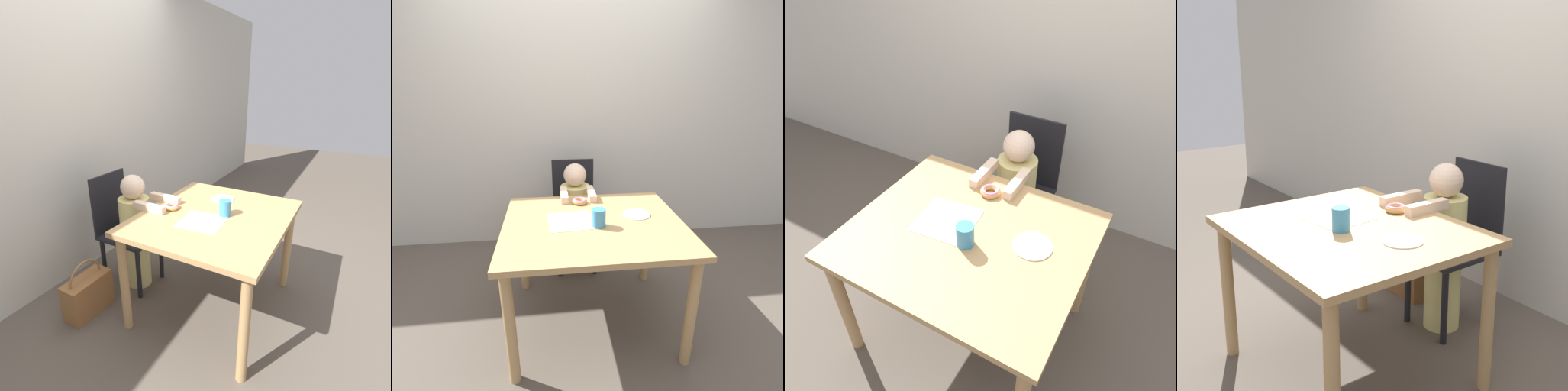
% 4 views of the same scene
% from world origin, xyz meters
% --- Properties ---
extents(ground_plane, '(12.00, 12.00, 0.00)m').
position_xyz_m(ground_plane, '(0.00, 0.00, 0.00)').
color(ground_plane, brown).
extents(wall_back, '(8.00, 0.05, 2.50)m').
position_xyz_m(wall_back, '(0.00, 1.25, 1.25)').
color(wall_back, beige).
rests_on(wall_back, ground_plane).
extents(dining_table, '(1.09, 0.94, 0.74)m').
position_xyz_m(dining_table, '(0.00, 0.00, 0.64)').
color(dining_table, tan).
rests_on(dining_table, ground_plane).
extents(chair, '(0.36, 0.42, 0.91)m').
position_xyz_m(chair, '(-0.06, 0.77, 0.46)').
color(chair, black).
rests_on(chair, ground_plane).
extents(child_figure, '(0.25, 0.46, 0.94)m').
position_xyz_m(child_figure, '(-0.06, 0.65, 0.48)').
color(child_figure, '#E0D17F').
rests_on(child_figure, ground_plane).
extents(donut, '(0.11, 0.11, 0.03)m').
position_xyz_m(donut, '(-0.05, 0.31, 0.76)').
color(donut, tan).
rests_on(donut, dining_table).
extents(napkin, '(0.30, 0.30, 0.00)m').
position_xyz_m(napkin, '(-0.13, 0.03, 0.74)').
color(napkin, white).
rests_on(napkin, dining_table).
extents(handbag, '(0.35, 0.16, 0.42)m').
position_xyz_m(handbag, '(-0.50, 0.76, 0.15)').
color(handbag, brown).
rests_on(handbag, ground_plane).
extents(cup, '(0.08, 0.08, 0.11)m').
position_xyz_m(cup, '(0.02, -0.06, 0.79)').
color(cup, teal).
rests_on(cup, dining_table).
extents(plate, '(0.18, 0.18, 0.01)m').
position_xyz_m(plate, '(0.29, 0.07, 0.74)').
color(plate, white).
rests_on(plate, dining_table).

